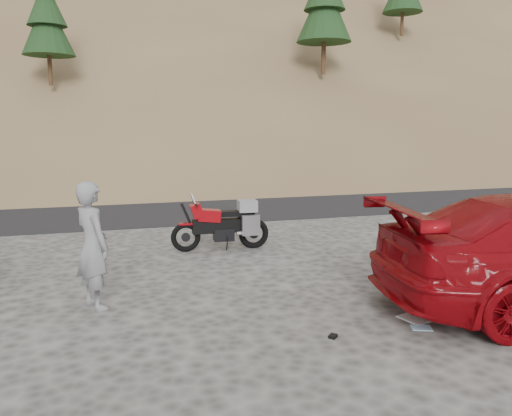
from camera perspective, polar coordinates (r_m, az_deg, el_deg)
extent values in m
plane|color=#413E3C|center=(8.22, -1.94, -9.50)|extent=(140.00, 140.00, 0.00)
cube|color=black|center=(16.85, -9.57, 0.26)|extent=(120.00, 7.00, 0.05)
cube|color=brown|center=(38.10, -10.75, 17.41)|extent=(110.00, 51.90, 46.72)
cube|color=brown|center=(38.15, -10.76, 17.86)|extent=(110.00, 43.28, 36.46)
cube|color=brown|center=(58.76, -13.01, 20.42)|extent=(120.00, 40.00, 30.00)
cylinder|color=#332312|center=(21.74, -22.49, 14.69)|extent=(0.17, 0.17, 1.40)
cone|color=#183116|center=(21.95, -22.76, 18.70)|extent=(2.00, 2.00, 2.25)
cone|color=#183116|center=(22.11, -22.91, 20.87)|extent=(1.50, 1.50, 1.76)
cylinder|color=#332312|center=(24.83, 7.72, 17.02)|extent=(0.22, 0.22, 1.82)
cone|color=#183116|center=(25.17, 7.83, 21.55)|extent=(2.60, 2.60, 2.92)
cylinder|color=#332312|center=(30.61, 16.35, 19.80)|extent=(0.18, 0.18, 1.54)
torus|color=black|center=(10.69, -8.03, -3.33)|extent=(0.64, 0.14, 0.63)
cylinder|color=black|center=(10.69, -8.03, -3.33)|extent=(0.19, 0.07, 0.19)
torus|color=black|center=(10.94, -0.26, -2.94)|extent=(0.68, 0.16, 0.67)
cylinder|color=black|center=(10.94, -0.26, -2.94)|extent=(0.21, 0.09, 0.21)
cylinder|color=black|center=(10.63, -7.66, -1.44)|extent=(0.36, 0.07, 0.78)
cylinder|color=black|center=(10.58, -6.99, 0.53)|extent=(0.07, 0.60, 0.04)
cube|color=black|center=(10.74, -4.24, -2.05)|extent=(1.16, 0.28, 0.29)
cube|color=black|center=(10.80, -3.73, -3.02)|extent=(0.44, 0.30, 0.27)
cube|color=maroon|center=(10.66, -5.42, -0.84)|extent=(0.51, 0.31, 0.30)
cube|color=maroon|center=(10.61, -6.82, -0.29)|extent=(0.30, 0.34, 0.34)
cube|color=silver|center=(10.56, -7.20, 1.03)|extent=(0.12, 0.29, 0.24)
cube|color=black|center=(10.74, -3.00, -0.63)|extent=(0.54, 0.23, 0.12)
cube|color=black|center=(10.82, -1.10, -0.75)|extent=(0.34, 0.19, 0.10)
cube|color=#B0B0B5|center=(10.62, -0.60, -1.99)|extent=(0.39, 0.13, 0.43)
cube|color=#B0B0B5|center=(11.10, -1.19, -1.49)|extent=(0.39, 0.13, 0.43)
cube|color=gray|center=(10.79, -1.01, 0.25)|extent=(0.42, 0.34, 0.25)
cube|color=maroon|center=(10.63, -8.07, -1.81)|extent=(0.29, 0.13, 0.04)
cylinder|color=black|center=(10.68, -3.30, -4.05)|extent=(0.03, 0.20, 0.35)
cylinder|color=#B0B0B5|center=(10.75, -1.09, -2.79)|extent=(0.44, 0.10, 0.12)
imported|color=gray|center=(7.91, -17.81, -10.74)|extent=(0.72, 0.82, 1.88)
cube|color=white|center=(7.50, 18.00, -11.83)|extent=(0.54, 0.51, 0.02)
cylinder|color=#1C4DA9|center=(8.54, 18.55, -8.47)|extent=(0.10, 0.10, 0.22)
cone|color=red|center=(8.61, 21.71, -8.64)|extent=(0.18, 0.18, 0.19)
cube|color=black|center=(6.62, 8.79, -14.28)|extent=(0.14, 0.14, 0.04)
cube|color=#97CDEA|center=(7.17, 18.38, -12.86)|extent=(0.32, 0.28, 0.01)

